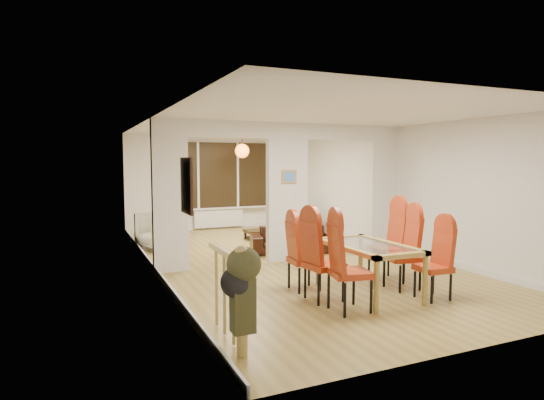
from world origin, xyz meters
TOP-DOWN VIEW (x-y plane):
  - floor at (0.00, 0.00)m, footprint 5.00×9.00m
  - room_walls at (0.00, 0.00)m, footprint 5.00×9.00m
  - divider_wall at (0.00, 0.00)m, footprint 5.00×0.18m
  - bay_window_blinds at (0.00, 4.44)m, footprint 3.00×0.08m
  - radiator at (0.00, 4.40)m, footprint 1.40×0.08m
  - pendant_light at (0.30, 3.30)m, footprint 0.36×0.36m
  - stair_newel at (-2.25, -3.20)m, footprint 0.40×1.20m
  - wall_poster at (-2.47, -2.40)m, footprint 0.04×0.52m
  - pillar_photo at (0.00, -0.10)m, footprint 0.30×0.03m
  - dining_table at (0.08, -2.49)m, footprint 0.87×1.55m
  - dining_chair_la at (-0.55, -2.99)m, footprint 0.55×0.55m
  - dining_chair_lb at (-0.62, -2.46)m, footprint 0.51×0.51m
  - dining_chair_lc at (-0.63, -1.91)m, footprint 0.45×0.45m
  - dining_chair_ra at (0.77, -3.02)m, footprint 0.43×0.43m
  - dining_chair_rb at (0.73, -2.44)m, footprint 0.54×0.54m
  - dining_chair_rc at (0.83, -1.94)m, footprint 0.51×0.51m
  - sofa at (0.48, 0.66)m, footprint 1.92×1.15m
  - armchair at (-2.00, 2.16)m, footprint 1.06×1.08m
  - person at (-1.74, 2.51)m, footprint 0.72×0.50m
  - television at (1.94, 3.04)m, footprint 0.98×0.37m
  - coffee_table at (0.55, 2.32)m, footprint 1.11×0.69m
  - bottle at (0.79, 2.33)m, footprint 0.07×0.07m
  - bowl at (0.62, 2.42)m, footprint 0.20×0.20m
  - shoes at (0.16, -0.36)m, footprint 0.25×0.27m

SIDE VIEW (x-z plane):
  - floor at x=0.00m, z-range -0.01..0.01m
  - shoes at x=0.16m, z-range 0.00..0.10m
  - coffee_table at x=0.55m, z-range 0.00..0.24m
  - bowl at x=0.62m, z-range 0.24..0.29m
  - sofa at x=0.48m, z-range 0.00..0.52m
  - television at x=1.94m, z-range 0.00..0.56m
  - radiator at x=0.00m, z-range 0.05..0.55m
  - dining_table at x=0.08m, z-range 0.00..0.73m
  - bottle at x=0.79m, z-range 0.24..0.50m
  - armchair at x=-2.00m, z-range 0.00..0.78m
  - dining_chair_ra at x=0.77m, z-range 0.00..1.02m
  - dining_chair_lc at x=-0.63m, z-range 0.00..1.04m
  - stair_newel at x=-2.25m, z-range 0.00..1.10m
  - dining_chair_rb at x=0.73m, z-range 0.00..1.11m
  - dining_chair_lb at x=-0.62m, z-range 0.00..1.14m
  - dining_chair_la at x=-0.55m, z-range 0.00..1.16m
  - dining_chair_rc at x=0.83m, z-range 0.00..1.17m
  - person at x=-1.74m, z-range 0.00..1.89m
  - room_walls at x=0.00m, z-range 0.00..2.60m
  - divider_wall at x=0.00m, z-range 0.00..2.60m
  - bay_window_blinds at x=0.00m, z-range 0.60..2.40m
  - wall_poster at x=-2.47m, z-range 1.27..1.94m
  - pillar_photo at x=0.00m, z-range 1.48..1.73m
  - pendant_light at x=0.30m, z-range 1.97..2.33m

